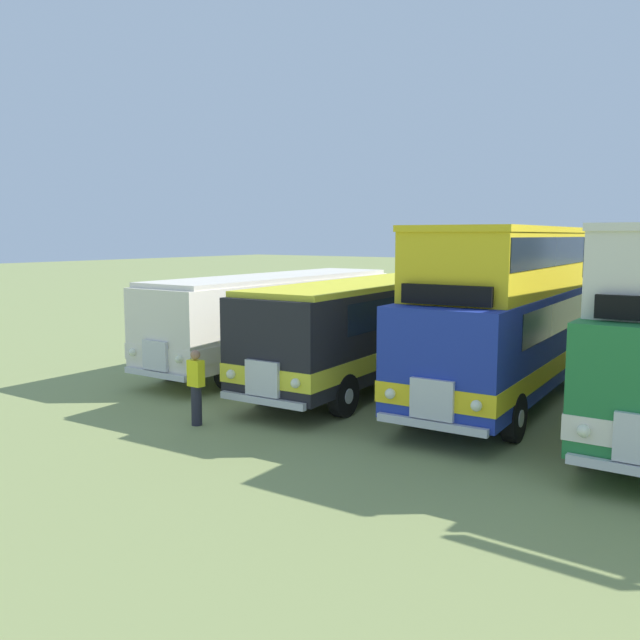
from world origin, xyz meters
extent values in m
cube|color=silver|center=(-13.97, 0.28, 1.70)|extent=(2.69, 10.48, 2.30)
cube|color=silver|center=(-13.97, 0.28, 1.10)|extent=(2.73, 10.53, 0.44)
cube|color=#19232D|center=(-13.98, 0.68, 2.30)|extent=(2.68, 8.09, 0.76)
cube|color=#19232D|center=(-13.88, -4.88, 2.35)|extent=(2.20, 0.14, 0.90)
cube|color=silver|center=(-13.88, -4.99, 1.10)|extent=(0.90, 0.14, 0.80)
cube|color=silver|center=(-13.88, -5.02, 0.60)|extent=(2.30, 0.18, 0.16)
sphere|color=#EAEACC|center=(-12.98, -4.98, 1.10)|extent=(0.22, 0.22, 0.22)
sphere|color=#EAEACC|center=(-14.78, -5.01, 1.10)|extent=(0.22, 0.22, 0.22)
cube|color=silver|center=(-13.97, 0.28, 2.92)|extent=(2.64, 10.08, 0.14)
cylinder|color=black|center=(-12.76, -3.31, 0.52)|extent=(0.30, 1.04, 1.04)
cylinder|color=silver|center=(-12.61, -3.31, 0.52)|extent=(0.03, 0.36, 0.36)
cylinder|color=black|center=(-15.06, -3.36, 0.52)|extent=(0.30, 1.04, 1.04)
cylinder|color=silver|center=(-15.21, -3.36, 0.52)|extent=(0.03, 0.36, 0.36)
cylinder|color=black|center=(-12.89, 3.73, 0.52)|extent=(0.30, 1.04, 1.04)
cylinder|color=silver|center=(-12.74, 3.73, 0.52)|extent=(0.03, 0.36, 0.36)
cylinder|color=black|center=(-15.19, 3.68, 0.52)|extent=(0.30, 1.04, 1.04)
cylinder|color=silver|center=(-15.34, 3.68, 0.52)|extent=(0.03, 0.36, 0.36)
cube|color=black|center=(-9.98, -0.19, 1.70)|extent=(3.09, 10.75, 2.30)
cube|color=yellow|center=(-9.98, -0.19, 1.10)|extent=(3.13, 10.79, 0.44)
cube|color=#19232D|center=(-10.00, 0.20, 2.30)|extent=(2.99, 8.35, 0.76)
cube|color=#19232D|center=(-9.69, -5.44, 2.35)|extent=(2.20, 0.22, 0.90)
cube|color=silver|center=(-9.68, -5.55, 1.10)|extent=(0.91, 0.17, 0.80)
cube|color=silver|center=(-9.68, -5.58, 0.60)|extent=(2.30, 0.27, 0.16)
sphere|color=#EAEACC|center=(-8.78, -5.51, 1.10)|extent=(0.22, 0.22, 0.22)
sphere|color=#EAEACC|center=(-10.58, -5.61, 1.10)|extent=(0.22, 0.22, 0.22)
cube|color=yellow|center=(-9.98, -0.19, 2.92)|extent=(3.03, 10.35, 0.14)
cylinder|color=black|center=(-8.63, -3.84, 0.52)|extent=(0.34, 1.05, 1.04)
cylinder|color=silver|center=(-8.48, -3.83, 0.52)|extent=(0.04, 0.36, 0.36)
cylinder|color=black|center=(-10.92, -3.97, 0.52)|extent=(0.34, 1.05, 1.04)
cylinder|color=silver|center=(-11.07, -3.97, 0.52)|extent=(0.04, 0.36, 0.36)
cylinder|color=black|center=(-9.03, 3.38, 0.52)|extent=(0.34, 1.05, 1.04)
cylinder|color=silver|center=(-8.88, 3.38, 0.52)|extent=(0.04, 0.36, 0.36)
cylinder|color=black|center=(-11.33, 3.25, 0.52)|extent=(0.34, 1.05, 1.04)
cylinder|color=silver|center=(-11.48, 3.24, 0.52)|extent=(0.04, 0.36, 0.36)
cube|color=#1E339E|center=(-5.99, -0.26, 1.70)|extent=(3.00, 9.73, 2.30)
cube|color=yellow|center=(-5.99, -0.26, 1.10)|extent=(3.05, 9.78, 0.44)
cube|color=#19232D|center=(-6.01, 0.14, 2.30)|extent=(2.91, 7.34, 0.76)
cube|color=#19232D|center=(-5.74, -5.00, 2.35)|extent=(2.20, 0.22, 0.90)
cube|color=silver|center=(-5.73, -5.11, 1.10)|extent=(0.91, 0.17, 0.80)
cube|color=silver|center=(-5.73, -5.14, 0.60)|extent=(2.30, 0.26, 0.16)
sphere|color=#EAEACC|center=(-4.83, -5.08, 1.10)|extent=(0.22, 0.22, 0.22)
sphere|color=#EAEACC|center=(-6.63, -5.17, 1.10)|extent=(0.22, 0.22, 0.22)
cube|color=yellow|center=(-6.00, -0.01, 3.60)|extent=(2.86, 8.83, 1.50)
cube|color=yellow|center=(-6.00, -0.01, 4.42)|extent=(2.92, 8.93, 0.14)
cube|color=#19232D|center=(-6.00, -0.01, 3.90)|extent=(2.89, 8.73, 0.68)
cube|color=black|center=(-5.76, -4.51, 3.10)|extent=(1.90, 0.22, 0.40)
cylinder|color=black|center=(-4.67, -3.40, 0.52)|extent=(0.33, 1.05, 1.04)
cylinder|color=silver|center=(-4.52, -3.40, 0.52)|extent=(0.04, 0.36, 0.36)
cylinder|color=black|center=(-6.97, -3.53, 0.52)|extent=(0.33, 1.05, 1.04)
cylinder|color=silver|center=(-7.12, -3.53, 0.52)|extent=(0.04, 0.36, 0.36)
cylinder|color=black|center=(-5.00, 2.80, 0.52)|extent=(0.33, 1.05, 1.04)
cylinder|color=silver|center=(-4.85, 2.81, 0.52)|extent=(0.04, 0.36, 0.36)
cylinder|color=black|center=(-7.30, 2.68, 0.52)|extent=(0.33, 1.05, 1.04)
cylinder|color=silver|center=(-7.45, 2.67, 0.52)|extent=(0.04, 0.36, 0.36)
sphere|color=#EAEACC|center=(-2.76, -5.61, 1.10)|extent=(0.22, 0.22, 0.22)
cylinder|color=black|center=(-3.05, -3.96, 0.52)|extent=(0.31, 1.05, 1.04)
cylinder|color=silver|center=(-3.20, -3.96, 0.52)|extent=(0.03, 0.36, 0.36)
cylinder|color=#23232D|center=(-10.97, -6.33, 0.45)|extent=(0.24, 0.24, 0.90)
cube|color=yellow|center=(-10.97, -6.33, 1.20)|extent=(0.36, 0.22, 0.60)
sphere|color=#9E7051|center=(-10.97, -6.33, 1.62)|extent=(0.22, 0.22, 0.22)
camera|label=1|loc=(-0.15, -16.79, 4.28)|focal=37.57mm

